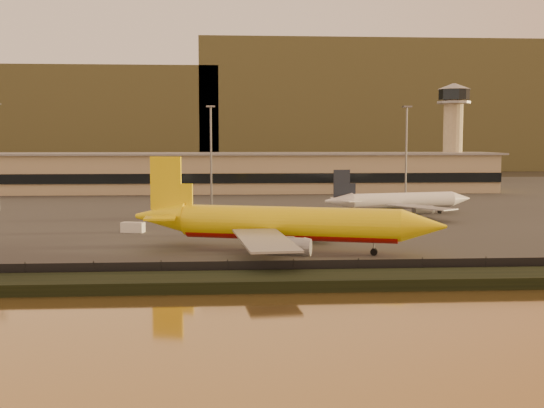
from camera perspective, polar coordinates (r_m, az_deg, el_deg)
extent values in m
plane|color=black|center=(96.19, -0.14, -4.80)|extent=(900.00, 900.00, 0.00)
cube|color=black|center=(79.41, 0.65, -6.48)|extent=(320.00, 7.00, 1.40)
cube|color=#2D2D2D|center=(190.32, -1.98, 0.31)|extent=(320.00, 220.00, 0.20)
cube|color=black|center=(83.20, 0.44, -5.50)|extent=(300.00, 0.05, 2.20)
cube|color=tan|center=(219.82, -2.24, 2.59)|extent=(160.00, 22.00, 12.00)
cube|color=black|center=(208.69, -2.15, 2.16)|extent=(160.00, 0.60, 3.00)
cube|color=gray|center=(219.59, -2.24, 4.23)|extent=(164.00, 24.00, 0.60)
cylinder|color=tan|center=(237.96, 14.87, 4.79)|extent=(6.40, 6.40, 30.00)
cylinder|color=black|center=(238.42, 14.97, 8.82)|extent=(10.40, 10.40, 3.50)
cone|color=gray|center=(238.60, 14.99, 9.48)|extent=(11.20, 11.20, 2.00)
cylinder|color=gray|center=(238.27, 14.96, 8.21)|extent=(11.20, 11.20, 0.80)
cylinder|color=slate|center=(174.56, -5.12, 3.97)|extent=(0.50, 0.50, 25.00)
cube|color=slate|center=(174.71, -5.16, 8.14)|extent=(2.20, 2.20, 0.40)
cylinder|color=slate|center=(178.57, 11.16, 3.92)|extent=(0.50, 0.50, 25.00)
cube|color=slate|center=(178.71, 11.23, 7.99)|extent=(2.20, 2.20, 0.40)
cube|color=brown|center=(454.76, -21.09, 6.38)|extent=(260.00, 160.00, 55.00)
cube|color=brown|center=(445.32, 8.72, 7.67)|extent=(220.00, 160.00, 70.00)
cylinder|color=yellow|center=(101.83, 1.50, -1.55)|extent=(32.85, 13.90, 4.75)
cylinder|color=#B60F0A|center=(101.93, 1.50, -2.02)|extent=(31.67, 12.64, 3.70)
cone|color=yellow|center=(99.92, 12.61, -1.82)|extent=(7.47, 6.37, 4.75)
cone|color=yellow|center=(107.65, -9.29, -1.05)|extent=(9.22, 6.89, 4.75)
cube|color=yellow|center=(106.85, -8.87, 1.72)|extent=(4.92, 1.79, 8.30)
cube|color=yellow|center=(111.36, -7.50, -0.63)|extent=(6.31, 6.30, 0.28)
cube|color=yellow|center=(102.56, -9.33, -1.17)|extent=(4.68, 4.62, 0.28)
cube|color=gray|center=(114.42, 2.28, -1.20)|extent=(17.79, 20.04, 0.28)
cylinder|color=gray|center=(111.18, 3.15, -2.08)|extent=(5.99, 4.06, 2.61)
cube|color=gray|center=(89.89, -0.64, -3.02)|extent=(8.31, 21.05, 0.28)
cylinder|color=gray|center=(92.57, 1.17, -3.59)|extent=(5.99, 4.06, 2.61)
cylinder|color=black|center=(100.74, 8.53, -3.98)|extent=(1.24, 1.09, 1.04)
cylinder|color=slate|center=(100.65, 8.53, -3.67)|extent=(0.18, 0.18, 2.14)
cylinder|color=black|center=(101.05, -0.65, -3.89)|extent=(1.24, 1.09, 1.04)
cylinder|color=slate|center=(100.96, -0.65, -3.58)|extent=(0.18, 0.18, 2.14)
cylinder|color=black|center=(105.15, -0.11, -3.52)|extent=(1.24, 1.09, 1.04)
cylinder|color=slate|center=(105.07, -0.11, -3.23)|extent=(0.18, 0.18, 2.14)
cylinder|color=white|center=(155.64, 10.87, 0.31)|extent=(24.90, 8.90, 3.44)
cylinder|color=gray|center=(155.69, 10.87, 0.09)|extent=(24.06, 8.01, 2.68)
cone|color=white|center=(163.01, 15.48, 0.44)|extent=(5.46, 4.43, 3.44)
cone|color=white|center=(149.09, 5.60, 0.26)|extent=(6.80, 4.74, 3.44)
cube|color=black|center=(149.06, 5.85, 1.72)|extent=(3.75, 1.12, 6.02)
cube|color=white|center=(152.76, 5.58, 0.48)|extent=(3.71, 3.56, 0.21)
cube|color=white|center=(146.44, 6.61, 0.26)|extent=(4.63, 4.57, 0.21)
cube|color=gray|center=(163.79, 9.12, 0.38)|extent=(7.19, 16.04, 0.21)
cylinder|color=gray|center=(162.57, 10.02, -0.01)|extent=(4.45, 2.77, 1.89)
cube|color=gray|center=(147.09, 12.34, -0.24)|extent=(12.81, 15.44, 0.21)
cylinder|color=gray|center=(150.03, 12.47, -0.50)|extent=(4.45, 2.77, 1.89)
cylinder|color=black|center=(160.51, 13.85, -0.63)|extent=(0.87, 0.76, 0.76)
cylinder|color=slate|center=(160.47, 13.85, -0.49)|extent=(0.18, 0.18, 1.55)
cylinder|color=black|center=(153.37, 10.27, -0.84)|extent=(0.87, 0.76, 0.76)
cylinder|color=slate|center=(153.33, 10.27, -0.69)|extent=(0.18, 0.18, 1.55)
cylinder|color=black|center=(156.12, 9.75, -0.72)|extent=(0.87, 0.76, 0.76)
cylinder|color=slate|center=(156.08, 9.75, -0.57)|extent=(0.18, 0.18, 1.55)
cube|color=yellow|center=(121.39, -0.62, -2.17)|extent=(3.98, 2.42, 1.67)
cube|color=white|center=(126.63, -11.56, -1.92)|extent=(4.43, 2.82, 1.85)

